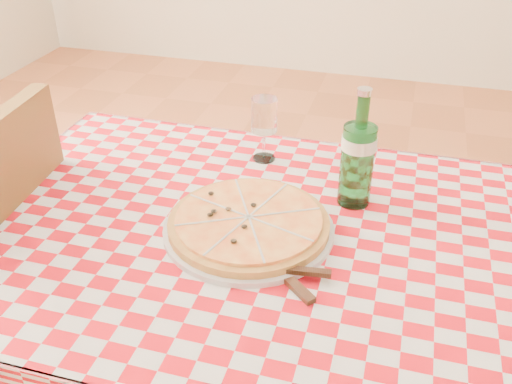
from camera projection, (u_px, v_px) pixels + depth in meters
dining_table at (257, 268)px, 1.25m from camera, size 1.20×0.80×0.75m
tablecloth at (257, 234)px, 1.20m from camera, size 1.30×0.90×0.01m
pizza_plate at (249, 222)px, 1.19m from camera, size 0.45×0.45×0.05m
water_bottle at (359, 148)px, 1.23m from camera, size 0.09×0.09×0.27m
wine_glass at (264, 130)px, 1.43m from camera, size 0.07×0.07×0.17m
cutlery at (282, 271)px, 1.08m from camera, size 0.27×0.24×0.03m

